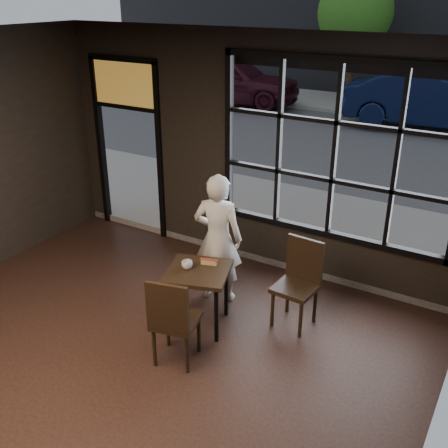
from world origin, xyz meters
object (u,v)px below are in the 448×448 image
Objects in this scene: cafe_table at (199,298)px; navy_car at (432,100)px; chair_near at (176,318)px; man at (218,239)px.

navy_car is at bearing 69.03° from cafe_table.
chair_near is 0.22× the size of navy_car.
cafe_table is at bearing 173.84° from navy_car.
cafe_table is 0.45× the size of man.
chair_near is (0.14, -0.63, 0.15)m from cafe_table.
cafe_table is 0.16× the size of navy_car.
man is (-0.13, 0.64, 0.46)m from cafe_table.
man is (-0.27, 1.27, 0.32)m from chair_near.
man is at bearing 173.00° from navy_car.
cafe_table is 10.91m from navy_car.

